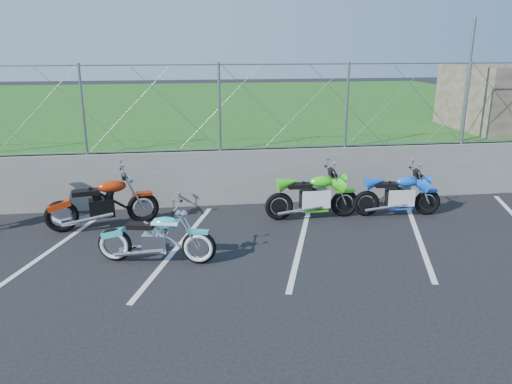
{
  "coord_description": "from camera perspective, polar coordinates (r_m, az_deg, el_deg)",
  "views": [
    {
      "loc": [
        0.27,
        -7.91,
        3.73
      ],
      "look_at": [
        1.53,
        1.3,
        0.93
      ],
      "focal_mm": 35.0,
      "sensor_mm": 36.0,
      "label": 1
    }
  ],
  "objects": [
    {
      "name": "sportbike_blue",
      "position": [
        11.51,
        15.98,
        -0.49
      ],
      "size": [
        1.98,
        0.71,
        1.02
      ],
      "rotation": [
        0.0,
        0.0,
        -0.07
      ],
      "color": "black",
      "rests_on": "ground"
    },
    {
      "name": "sportbike_green",
      "position": [
        10.95,
        6.6,
        -0.66
      ],
      "size": [
        2.1,
        0.75,
        1.09
      ],
      "rotation": [
        0.0,
        0.0,
        0.02
      ],
      "color": "black",
      "rests_on": "ground"
    },
    {
      "name": "cruiser_turquoise",
      "position": [
        8.9,
        -11.16,
        -5.39
      ],
      "size": [
        2.08,
        0.69,
        1.05
      ],
      "rotation": [
        0.0,
        0.0,
        -0.22
      ],
      "color": "black",
      "rests_on": "ground"
    },
    {
      "name": "sign_pole",
      "position": [
        13.72,
        23.02,
        11.6
      ],
      "size": [
        0.08,
        0.08,
        3.0
      ],
      "primitive_type": "cylinder",
      "color": "gray",
      "rests_on": "grass_field"
    },
    {
      "name": "ground",
      "position": [
        8.74,
        -8.94,
        -8.68
      ],
      "size": [
        90.0,
        90.0,
        0.0
      ],
      "primitive_type": "plane",
      "color": "black",
      "rests_on": "ground"
    },
    {
      "name": "retaining_wall",
      "position": [
        11.82,
        -8.87,
        1.47
      ],
      "size": [
        30.0,
        0.22,
        1.3
      ],
      "primitive_type": "cube",
      "color": "slate",
      "rests_on": "ground"
    },
    {
      "name": "parking_lines",
      "position": [
        9.7,
        -1.73,
        -5.82
      ],
      "size": [
        18.29,
        4.31,
        0.01
      ],
      "color": "silver",
      "rests_on": "ground"
    },
    {
      "name": "chain_link_fence",
      "position": [
        11.5,
        -9.24,
        9.42
      ],
      "size": [
        28.0,
        0.03,
        2.0
      ],
      "color": "gray",
      "rests_on": "retaining_wall"
    },
    {
      "name": "naked_orange",
      "position": [
        10.81,
        -16.95,
        -1.41
      ],
      "size": [
        2.28,
        0.77,
        1.15
      ],
      "rotation": [
        0.0,
        0.0,
        0.2
      ],
      "color": "black",
      "rests_on": "ground"
    },
    {
      "name": "grass_field",
      "position": [
        21.63,
        -8.57,
        8.41
      ],
      "size": [
        30.0,
        20.0,
        1.3
      ],
      "primitive_type": "cube",
      "color": "#1C5216",
      "rests_on": "ground"
    }
  ]
}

